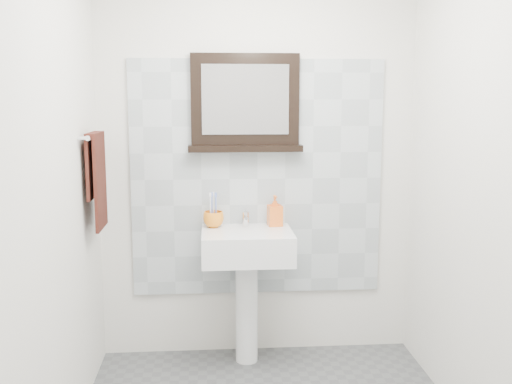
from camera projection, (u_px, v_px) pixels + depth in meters
back_wall at (257, 163)px, 3.81m from camera, size 2.00×0.01×2.50m
front_wall at (320, 250)px, 1.65m from camera, size 2.00×0.01×2.50m
left_wall at (52, 192)px, 2.65m from camera, size 0.01×2.20×2.50m
right_wall at (488, 187)px, 2.81m from camera, size 0.01×2.20×2.50m
splashback at (257, 179)px, 3.82m from camera, size 1.60×0.02×1.50m
pedestal_sink at (247, 260)px, 3.67m from camera, size 0.55×0.44×0.96m
toothbrush_cup at (214, 219)px, 3.73m from camera, size 0.16×0.16×0.10m
toothbrushes at (213, 208)px, 3.72m from camera, size 0.05×0.04×0.21m
soap_dispenser at (275, 211)px, 3.77m from camera, size 0.10×0.10×0.19m
framed_mirror at (245, 105)px, 3.71m from camera, size 0.71×0.11×0.60m
towel_bar at (94, 136)px, 3.35m from camera, size 0.07×0.40×0.03m
hand_towel at (97, 173)px, 3.39m from camera, size 0.06×0.30×0.55m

